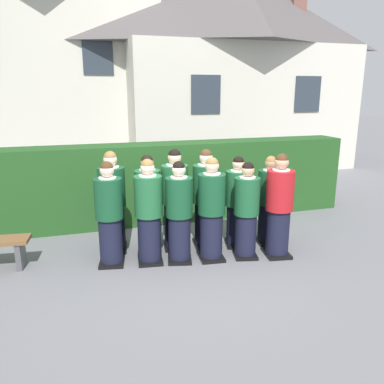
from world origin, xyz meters
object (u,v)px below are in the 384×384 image
at_px(student_in_red_blazer, 279,208).
at_px(student_rear_row_4, 237,204).
at_px(student_front_row_1, 149,214).
at_px(student_rear_row_2, 175,202).
at_px(student_front_row_4, 246,213).
at_px(student_rear_row_5, 269,203).
at_px(student_rear_row_1, 148,205).
at_px(student_rear_row_0, 113,204).
at_px(student_front_row_2, 179,214).
at_px(student_front_row_3, 211,212).
at_px(student_rear_row_3, 206,201).
at_px(student_front_row_0, 110,216).

distance_m(student_in_red_blazer, student_rear_row_4, 0.75).
relative_size(student_front_row_1, student_rear_row_2, 0.96).
height_order(student_front_row_4, student_rear_row_5, student_rear_row_5).
bearing_deg(student_rear_row_1, student_rear_row_0, 166.07).
height_order(student_front_row_2, student_front_row_4, student_front_row_2).
relative_size(student_front_row_1, student_in_red_blazer, 0.97).
relative_size(student_rear_row_0, student_rear_row_4, 1.08).
height_order(student_front_row_3, student_rear_row_2, student_rear_row_2).
bearing_deg(student_front_row_3, student_rear_row_1, 143.08).
xyz_separation_m(student_front_row_4, student_in_red_blazer, (0.52, -0.11, 0.06)).
height_order(student_front_row_1, student_rear_row_2, student_rear_row_2).
relative_size(student_front_row_4, student_rear_row_3, 0.92).
distance_m(student_rear_row_1, student_rear_row_3, 0.97).
distance_m(student_rear_row_0, student_rear_row_3, 1.56).
relative_size(student_front_row_1, student_rear_row_4, 1.05).
distance_m(student_rear_row_3, student_rear_row_5, 1.11).
distance_m(student_front_row_2, student_rear_row_1, 0.69).
distance_m(student_front_row_2, student_rear_row_0, 1.19).
height_order(student_front_row_0, student_rear_row_4, student_front_row_0).
xyz_separation_m(student_front_row_4, student_rear_row_3, (-0.48, 0.61, 0.07)).
relative_size(student_rear_row_0, student_rear_row_3, 1.00).
relative_size(student_front_row_1, student_rear_row_1, 1.01).
distance_m(student_rear_row_4, student_rear_row_5, 0.57).
distance_m(student_front_row_1, student_front_row_2, 0.47).
distance_m(student_rear_row_0, student_rear_row_2, 1.04).
relative_size(student_front_row_3, student_rear_row_3, 0.97).
distance_m(student_front_row_1, student_rear_row_0, 0.80).
bearing_deg(student_in_red_blazer, student_rear_row_0, 158.51).
distance_m(student_front_row_1, student_front_row_3, 0.98).
bearing_deg(student_front_row_0, student_rear_row_2, 16.90).
distance_m(student_front_row_2, student_rear_row_3, 0.74).
xyz_separation_m(student_rear_row_3, student_rear_row_4, (0.52, -0.14, -0.06)).
xyz_separation_m(student_front_row_4, student_rear_row_1, (-1.44, 0.74, 0.03)).
height_order(student_rear_row_2, student_rear_row_3, student_rear_row_2).
relative_size(student_front_row_2, student_in_red_blazer, 0.95).
height_order(student_rear_row_0, student_rear_row_1, student_rear_row_0).
bearing_deg(student_front_row_1, student_rear_row_2, 39.46).
relative_size(student_rear_row_1, student_rear_row_3, 0.96).
xyz_separation_m(student_front_row_0, student_front_row_1, (0.59, -0.10, 0.01)).
height_order(student_rear_row_1, student_rear_row_5, student_rear_row_1).
xyz_separation_m(student_front_row_0, student_rear_row_4, (2.16, 0.12, -0.03)).
distance_m(student_front_row_0, student_rear_row_2, 1.17).
distance_m(student_rear_row_0, student_rear_row_1, 0.59).
distance_m(student_front_row_1, student_front_row_4, 1.55).
distance_m(student_front_row_4, student_in_red_blazer, 0.53).
bearing_deg(student_rear_row_2, student_front_row_4, -34.77).
bearing_deg(student_in_red_blazer, student_front_row_4, 167.66).
xyz_separation_m(student_front_row_2, student_in_red_blazer, (1.58, -0.27, 0.04)).
height_order(student_rear_row_0, student_rear_row_2, student_rear_row_2).
xyz_separation_m(student_front_row_1, student_front_row_2, (0.46, -0.09, -0.02)).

